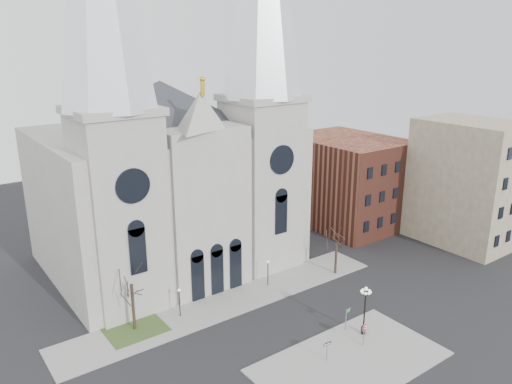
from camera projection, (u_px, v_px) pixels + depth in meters
ground at (291, 348)px, 48.68m from camera, size 160.00×160.00×0.00m
sidewalk_near at (350, 362)px, 46.50m from camera, size 18.00×10.00×0.14m
sidewalk_far at (229, 302)px, 57.14m from camera, size 40.00×6.00×0.14m
grass_patch at (135, 329)px, 51.69m from camera, size 6.00×5.00×0.18m
cathedral at (173, 128)px, 60.89m from camera, size 33.00×26.66×54.00m
bg_building_brick at (346, 181)px, 80.56m from camera, size 14.00×18.00×14.00m
bg_building_tan at (466, 183)px, 72.16m from camera, size 10.00×14.00×18.00m
tree_left at (131, 281)px, 50.08m from camera, size 3.20×3.20×7.50m
tree_right at (337, 242)px, 62.79m from camera, size 3.20×3.20×6.00m
ped_lamp_left at (179, 298)px, 53.47m from camera, size 0.32×0.32×3.26m
ped_lamp_right at (268, 269)px, 60.26m from camera, size 0.32×0.32×3.26m
stop_sign at (364, 329)px, 48.44m from camera, size 0.87×0.12×2.42m
globe_lamp at (365, 305)px, 49.87m from camera, size 1.28×1.28×5.28m
one_way_sign at (327, 348)px, 46.21m from camera, size 0.88×0.09×2.00m
street_name_sign at (346, 317)px, 51.16m from camera, size 0.76×0.21×2.40m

